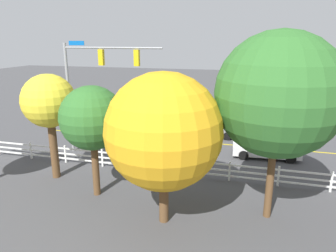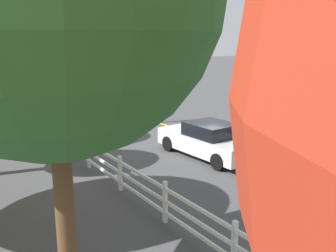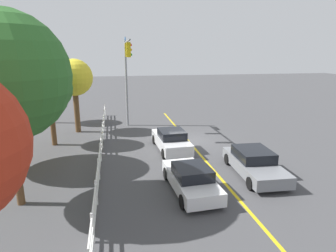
{
  "view_description": "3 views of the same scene",
  "coord_description": "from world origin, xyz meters",
  "views": [
    {
      "loc": [
        -6.37,
        22.52,
        7.67
      ],
      "look_at": [
        -1.1,
        2.74,
        1.92
      ],
      "focal_mm": 32.98,
      "sensor_mm": 36.0,
      "label": 1
    },
    {
      "loc": [
        -13.31,
        11.31,
        4.79
      ],
      "look_at": [
        -0.85,
        2.99,
        1.27
      ],
      "focal_mm": 40.64,
      "sensor_mm": 36.0,
      "label": 2
    },
    {
      "loc": [
        -19.77,
        5.34,
        6.45
      ],
      "look_at": [
        -0.98,
        1.71,
        1.47
      ],
      "focal_mm": 30.61,
      "sensor_mm": 36.0,
      "label": 3
    }
  ],
  "objects": [
    {
      "name": "ground_plane",
      "position": [
        0.0,
        0.0,
        0.0
      ],
      "size": [
        120.0,
        120.0,
        0.0
      ],
      "primitive_type": "plane",
      "color": "#444447"
    },
    {
      "name": "car_0",
      "position": [
        -7.77,
        1.92,
        0.63
      ],
      "size": [
        4.45,
        2.03,
        1.32
      ],
      "rotation": [
        0.0,
        0.0,
        0.06
      ],
      "color": "silver",
      "rests_on": "ground_plane"
    },
    {
      "name": "tree_4",
      "position": [
        7.88,
        11.55,
        4.78
      ],
      "size": [
        2.94,
        2.94,
        6.29
      ],
      "color": "brown",
      "rests_on": "ground_plane"
    },
    {
      "name": "tree_2",
      "position": [
        -7.51,
        9.5,
        5.51
      ],
      "size": [
        5.18,
        5.18,
        8.11
      ],
      "color": "brown",
      "rests_on": "ground_plane"
    },
    {
      "name": "car_2",
      "position": [
        -1.78,
        1.65,
        0.68
      ],
      "size": [
        4.56,
        2.07,
        1.43
      ],
      "rotation": [
        0.0,
        0.0,
        0.05
      ],
      "color": "silver",
      "rests_on": "ground_plane"
    },
    {
      "name": "signal_assembly",
      "position": [
        3.7,
        4.15,
        5.3
      ],
      "size": [
        6.77,
        0.38,
        7.59
      ],
      "color": "gray",
      "rests_on": "ground_plane"
    },
    {
      "name": "tree_3",
      "position": [
        0.85,
        9.6,
        4.02
      ],
      "size": [
        3.14,
        3.14,
        5.61
      ],
      "color": "brown",
      "rests_on": "ground_plane"
    },
    {
      "name": "lane_center_stripe",
      "position": [
        -4.0,
        0.0,
        0.0
      ],
      "size": [
        28.0,
        0.16,
        0.01
      ],
      "primitive_type": "cube",
      "color": "gold",
      "rests_on": "ground_plane"
    },
    {
      "name": "tree_0",
      "position": [
        -3.13,
        11.05,
        4.1
      ],
      "size": [
        4.83,
        4.83,
        6.52
      ],
      "color": "brown",
      "rests_on": "ground_plane"
    },
    {
      "name": "tree_1",
      "position": [
        4.1,
        8.31,
        4.41
      ],
      "size": [
        2.92,
        2.92,
        5.94
      ],
      "color": "brown",
      "rests_on": "ground_plane"
    },
    {
      "name": "white_rail_fence",
      "position": [
        -3.0,
        6.25,
        0.6
      ],
      "size": [
        26.1,
        0.1,
        1.15
      ],
      "color": "white",
      "rests_on": "ground_plane"
    },
    {
      "name": "car_1",
      "position": [
        -6.52,
        -1.94,
        0.66
      ],
      "size": [
        4.86,
        2.22,
        1.36
      ],
      "rotation": [
        0.0,
        0.0,
        3.09
      ],
      "color": "slate",
      "rests_on": "ground_plane"
    }
  ]
}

